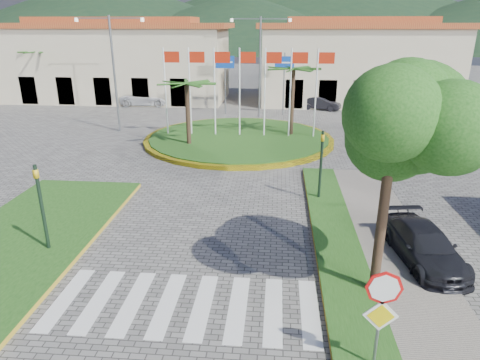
# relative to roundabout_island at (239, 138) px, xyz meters

# --- Properties ---
(median_left) EXTENTS (5.00, 14.00, 0.18)m
(median_left) POSITION_rel_roundabout_island_xyz_m (-6.50, -16.00, -0.09)
(median_left) COLOR #1D4A15
(median_left) RESTS_ON ground
(crosswalk) EXTENTS (8.00, 3.00, 0.01)m
(crosswalk) POSITION_rel_roundabout_island_xyz_m (-0.00, -18.00, -0.17)
(crosswalk) COLOR silver
(crosswalk) RESTS_ON ground
(roundabout_island) EXTENTS (12.70, 12.70, 6.00)m
(roundabout_island) POSITION_rel_roundabout_island_xyz_m (0.00, 0.00, 0.00)
(roundabout_island) COLOR yellow
(roundabout_island) RESTS_ON ground
(stop_sign) EXTENTS (0.80, 0.11, 2.65)m
(stop_sign) POSITION_rel_roundabout_island_xyz_m (4.90, -20.04, 1.61)
(stop_sign) COLOR slate
(stop_sign) RESTS_ON ground
(deciduous_tree) EXTENTS (3.60, 3.60, 6.80)m
(deciduous_tree) POSITION_rel_roundabout_island_xyz_m (5.50, -17.00, 5.00)
(deciduous_tree) COLOR black
(deciduous_tree) RESTS_ON ground
(traffic_light_left) EXTENTS (0.15, 0.18, 3.20)m
(traffic_light_left) POSITION_rel_roundabout_island_xyz_m (-5.20, -15.50, 1.77)
(traffic_light_left) COLOR black
(traffic_light_left) RESTS_ON ground
(traffic_light_right) EXTENTS (0.15, 0.18, 3.20)m
(traffic_light_right) POSITION_rel_roundabout_island_xyz_m (4.50, -10.00, 1.77)
(traffic_light_right) COLOR black
(traffic_light_right) RESTS_ON ground
(traffic_light_far) EXTENTS (0.18, 0.15, 3.20)m
(traffic_light_far) POSITION_rel_roundabout_island_xyz_m (8.00, 4.00, 1.77)
(traffic_light_far) COLOR black
(traffic_light_far) RESTS_ON ground
(direction_sign_west) EXTENTS (1.60, 0.14, 5.20)m
(direction_sign_west) POSITION_rel_roundabout_island_xyz_m (-2.00, 8.97, 3.35)
(direction_sign_west) COLOR slate
(direction_sign_west) RESTS_ON ground
(direction_sign_east) EXTENTS (1.60, 0.14, 5.20)m
(direction_sign_east) POSITION_rel_roundabout_island_xyz_m (3.00, 8.97, 3.35)
(direction_sign_east) COLOR slate
(direction_sign_east) RESTS_ON ground
(street_lamp_centre) EXTENTS (4.80, 0.16, 8.00)m
(street_lamp_centre) POSITION_rel_roundabout_island_xyz_m (1.00, 8.00, 4.32)
(street_lamp_centre) COLOR slate
(street_lamp_centre) RESTS_ON ground
(street_lamp_west) EXTENTS (4.80, 0.16, 8.00)m
(street_lamp_west) POSITION_rel_roundabout_island_xyz_m (-9.00, 2.00, 4.32)
(street_lamp_west) COLOR slate
(street_lamp_west) RESTS_ON ground
(building_left) EXTENTS (23.32, 9.54, 8.05)m
(building_left) POSITION_rel_roundabout_island_xyz_m (-14.00, 16.00, 3.73)
(building_left) COLOR #C2B693
(building_left) RESTS_ON ground
(building_right) EXTENTS (19.08, 9.54, 8.05)m
(building_right) POSITION_rel_roundabout_island_xyz_m (10.00, 16.00, 3.73)
(building_right) COLOR #C2B693
(building_right) RESTS_ON ground
(hill_far_west) EXTENTS (140.00, 140.00, 22.00)m
(hill_far_west) POSITION_rel_roundabout_island_xyz_m (-55.00, 118.00, 10.82)
(hill_far_west) COLOR black
(hill_far_west) RESTS_ON ground
(hill_far_mid) EXTENTS (180.00, 180.00, 30.00)m
(hill_far_mid) POSITION_rel_roundabout_island_xyz_m (15.00, 138.00, 14.82)
(hill_far_mid) COLOR black
(hill_far_mid) RESTS_ON ground
(hill_near_back) EXTENTS (110.00, 110.00, 16.00)m
(hill_near_back) POSITION_rel_roundabout_island_xyz_m (-10.00, 108.00, 7.82)
(hill_near_back) COLOR black
(hill_near_back) RESTS_ON ground
(white_van) EXTENTS (4.94, 2.43, 1.35)m
(white_van) POSITION_rel_roundabout_island_xyz_m (-10.08, 12.36, 0.50)
(white_van) COLOR silver
(white_van) RESTS_ON ground
(car_dark_a) EXTENTS (4.24, 3.08, 1.34)m
(car_dark_a) POSITION_rel_roundabout_island_xyz_m (-7.74, 13.60, 0.49)
(car_dark_a) COLOR black
(car_dark_a) RESTS_ON ground
(car_dark_b) EXTENTS (3.77, 2.35, 1.17)m
(car_dark_b) POSITION_rel_roundabout_island_xyz_m (6.49, 11.69, 0.41)
(car_dark_b) COLOR black
(car_dark_b) RESTS_ON ground
(car_side_right) EXTENTS (2.22, 4.32, 1.20)m
(car_side_right) POSITION_rel_roundabout_island_xyz_m (7.50, -15.00, 0.42)
(car_side_right) COLOR black
(car_side_right) RESTS_ON ground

